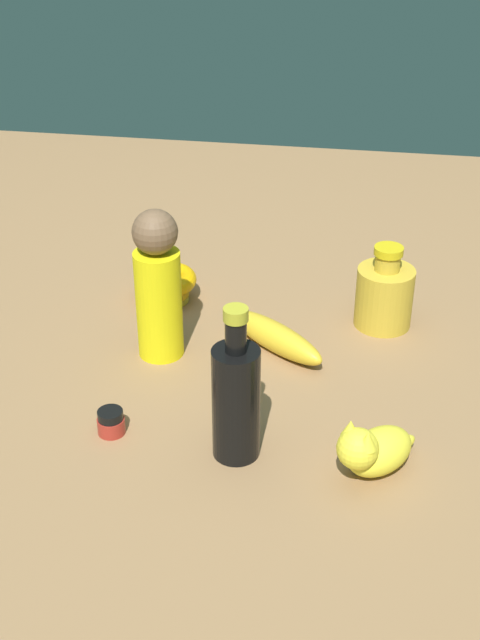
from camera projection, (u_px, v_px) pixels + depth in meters
ground at (240, 363)px, 1.31m from camera, size 2.00×2.00×0.00m
bottle_short at (384, 294)px, 1.38m from camera, size 0.09×0.09×0.14m
bowl at (166, 283)px, 1.46m from camera, size 0.11×0.11×0.05m
bottle_tall at (236, 398)px, 1.08m from camera, size 0.06×0.06×0.22m
person_figure_adult at (158, 286)px, 1.27m from camera, size 0.09×0.09×0.24m
banana at (275, 337)px, 1.33m from camera, size 0.16×0.18×0.05m
cat_figurine at (373, 449)px, 1.07m from camera, size 0.12×0.11×0.09m
nail_polish_jar at (111, 422)px, 1.15m from camera, size 0.04×0.04×0.04m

